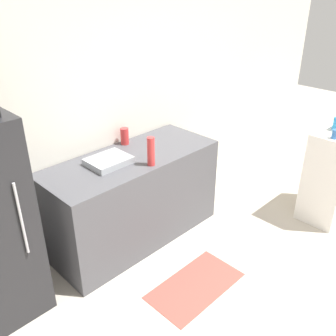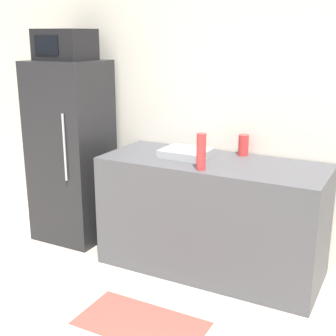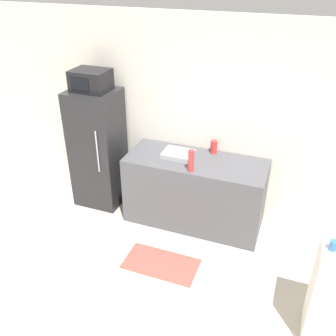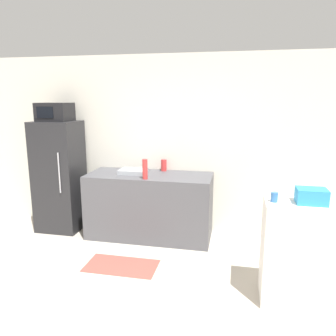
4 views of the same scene
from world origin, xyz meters
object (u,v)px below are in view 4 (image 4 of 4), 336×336
(basket, at_px, (311,196))
(jar, at_px, (274,197))
(bottle_short, at_px, (164,165))
(microwave, at_px, (55,112))
(refrigerator, at_px, (59,176))
(bottle_tall, at_px, (145,169))

(basket, relative_size, jar, 2.90)
(bottle_short, distance_m, basket, 2.32)
(microwave, xyz_separation_m, bottle_short, (1.56, 0.27, -0.78))
(jar, bearing_deg, bottle_short, 132.44)
(bottle_short, xyz_separation_m, jar, (1.41, -1.54, 0.06))
(refrigerator, bearing_deg, microwave, -108.04)
(bottle_tall, bearing_deg, microwave, 169.18)
(bottle_tall, distance_m, bottle_short, 0.56)
(jar, bearing_deg, bottle_tall, 147.07)
(bottle_short, bearing_deg, microwave, -170.16)
(jar, bearing_deg, refrigerator, 156.76)
(microwave, relative_size, bottle_tall, 1.71)
(bottle_tall, height_order, bottle_short, bottle_tall)
(bottle_short, bearing_deg, bottle_tall, -104.03)
(refrigerator, bearing_deg, jar, -23.24)
(microwave, height_order, bottle_short, microwave)
(bottle_short, height_order, jar, jar)
(refrigerator, distance_m, bottle_short, 1.59)
(jar, bearing_deg, basket, 2.67)
(microwave, height_order, basket, microwave)
(refrigerator, height_order, basket, refrigerator)
(microwave, distance_m, jar, 3.31)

